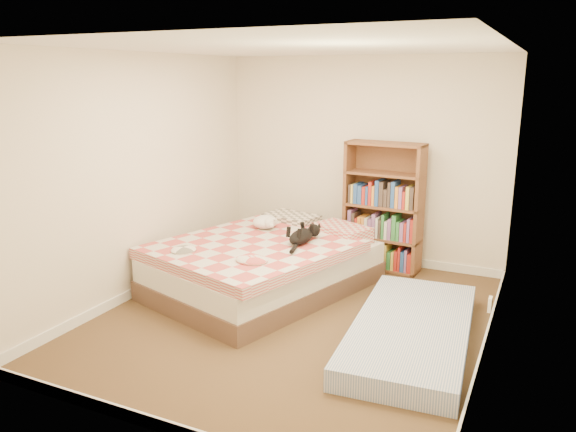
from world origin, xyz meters
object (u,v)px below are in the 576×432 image
at_px(white_dog, 265,222).
at_px(floor_mattress, 411,331).
at_px(bed, 266,264).
at_px(bookshelf, 383,223).
at_px(black_cat, 303,235).

bearing_deg(white_dog, floor_mattress, -32.96).
height_order(bed, white_dog, white_dog).
distance_m(bed, floor_mattress, 1.84).
bearing_deg(white_dog, bookshelf, 28.18).
xyz_separation_m(bed, bookshelf, (0.95, 1.20, 0.28)).
bearing_deg(bed, floor_mattress, -1.69).
xyz_separation_m(bed, black_cat, (0.40, 0.08, 0.35)).
distance_m(floor_mattress, white_dog, 2.25).
bearing_deg(bookshelf, black_cat, -111.85).
relative_size(floor_mattress, white_dog, 6.21).
height_order(floor_mattress, black_cat, black_cat).
bearing_deg(bookshelf, white_dog, -141.24).
bearing_deg(white_dog, bed, -68.19).
distance_m(bed, black_cat, 0.53).
distance_m(bed, bookshelf, 1.56).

